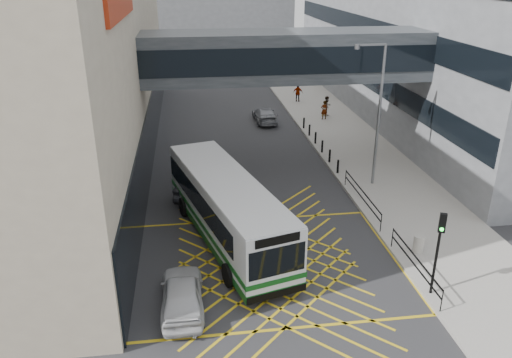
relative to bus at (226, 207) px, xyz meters
name	(u,v)px	position (x,y,z in m)	size (l,w,h in m)	color
ground	(268,264)	(1.67, -2.71, -1.75)	(120.00, 120.00, 0.00)	#333335
building_right	(494,0)	(25.65, 21.29, 8.25)	(24.09, 44.00, 20.00)	gray
skybridge	(286,56)	(4.67, 9.29, 5.75)	(20.00, 4.10, 3.00)	#383D42
pavement	(354,147)	(10.67, 12.29, -1.67)	(6.00, 54.00, 0.16)	#A9A49B
box_junction	(268,264)	(1.67, -2.71, -1.75)	(12.00, 9.00, 0.01)	gold
bus	(226,207)	(0.00, 0.00, 0.00)	(5.65, 11.97, 3.27)	silver
car_white	(182,293)	(-2.21, -5.44, -1.03)	(1.86, 4.55, 1.45)	silver
car_dark	(203,182)	(-0.95, 5.52, -0.95)	(2.01, 5.14, 1.61)	black
car_silver	(265,114)	(5.03, 20.10, -1.07)	(1.85, 4.38, 1.36)	gray
traffic_light	(439,242)	(7.96, -6.09, 0.87)	(0.31, 0.45, 3.78)	black
street_lamp	(377,108)	(9.40, 5.32, 3.28)	(1.94, 0.35, 8.55)	slate
litter_bin	(419,244)	(8.87, -2.84, -1.17)	(0.49, 0.49, 0.85)	#ADA89E
kerb_railings	(383,221)	(7.82, -0.94, -0.88)	(0.05, 12.54, 1.00)	black
bollards	(319,142)	(7.92, 12.29, -1.14)	(0.14, 10.14, 0.90)	black
pedestrian_a	(324,110)	(10.28, 19.67, -0.76)	(0.66, 0.47, 1.66)	gray
pedestrian_b	(327,106)	(10.81, 20.67, -0.70)	(0.88, 0.51, 1.79)	gray
pedestrian_c	(298,93)	(9.34, 26.23, -0.73)	(1.02, 0.49, 1.73)	gray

